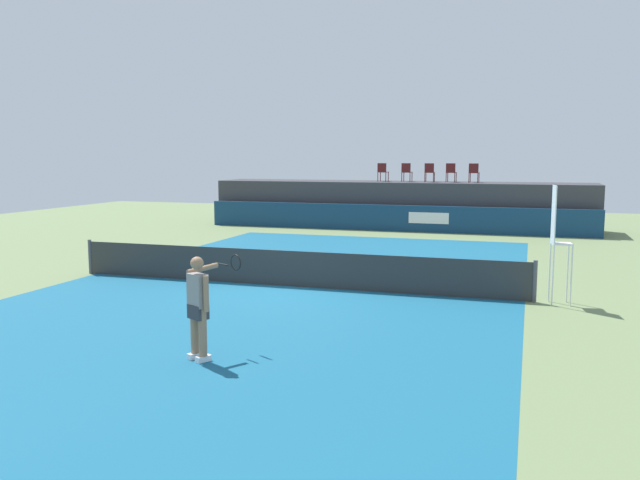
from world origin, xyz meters
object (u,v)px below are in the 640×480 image
object	(u,v)px
spectator_chair_right	(451,172)
umpire_chair	(557,236)
spectator_chair_far_right	(474,172)
net_post_near	(90,257)
tennis_ball	(388,262)
spectator_chair_center	(430,172)
net_post_far	(535,281)
spectator_chair_left	(407,171)
tennis_player	(199,304)
spectator_chair_far_left	(383,171)

from	to	relation	value
spectator_chair_right	umpire_chair	xyz separation A→B (m)	(4.25, -15.50, -1.11)
spectator_chair_far_right	net_post_near	bearing A→B (deg)	-122.38
umpire_chair	tennis_ball	bearing A→B (deg)	137.66
spectator_chair_far_right	spectator_chair_center	bearing A→B (deg)	178.64
umpire_chair	net_post_far	bearing A→B (deg)	177.88
spectator_chair_left	spectator_chair_far_right	xyz separation A→B (m)	(3.17, -0.08, 0.00)
umpire_chair	net_post_near	distance (m)	12.89
tennis_player	tennis_ball	distance (m)	10.88
spectator_chair_right	net_post_far	distance (m)	16.10
spectator_chair_center	tennis_player	bearing A→B (deg)	-91.59
spectator_chair_far_right	net_post_far	distance (m)	15.66
spectator_chair_far_left	tennis_player	xyz separation A→B (m)	(1.66, -21.62, -1.73)
tennis_player	tennis_ball	bearing A→B (deg)	85.05
spectator_chair_far_right	net_post_far	bearing A→B (deg)	-79.88
spectator_chair_far_left	spectator_chair_far_right	xyz separation A→B (m)	(4.33, -0.01, 0.00)
spectator_chair_center	tennis_player	world-z (taller)	spectator_chair_center
umpire_chair	net_post_far	world-z (taller)	umpire_chair
net_post_near	tennis_ball	xyz separation A→B (m)	(7.95, 4.45, -0.46)
spectator_chair_far_left	net_post_near	distance (m)	16.32
spectator_chair_far_right	tennis_player	bearing A→B (deg)	-97.03
spectator_chair_center	umpire_chair	world-z (taller)	spectator_chair_center
spectator_chair_right	tennis_player	bearing A→B (deg)	-94.16
spectator_chair_center	spectator_chair_far_right	xyz separation A→B (m)	(2.06, -0.05, 0.00)
spectator_chair_far_right	spectator_chair_far_left	bearing A→B (deg)	179.92
spectator_chair_far_right	net_post_far	world-z (taller)	spectator_chair_far_right
tennis_ball	spectator_chair_far_left	bearing A→B (deg)	103.50
spectator_chair_far_right	net_post_far	size ratio (longest dim) A/B	0.89
net_post_far	tennis_ball	world-z (taller)	net_post_far
spectator_chair_center	tennis_player	distance (m)	21.74
spectator_chair_far_left	spectator_chair_far_right	world-z (taller)	same
spectator_chair_left	tennis_player	bearing A→B (deg)	-88.67
net_post_far	net_post_near	bearing A→B (deg)	180.00
spectator_chair_far_left	spectator_chair_right	world-z (taller)	same
spectator_chair_far_left	net_post_near	world-z (taller)	spectator_chair_far_left
umpire_chair	spectator_chair_center	bearing A→B (deg)	108.86
umpire_chair	tennis_ball	xyz separation A→B (m)	(-4.90, 4.47, -1.55)
umpire_chair	tennis_player	bearing A→B (deg)	-132.66
spectator_chair_far_left	spectator_chair_right	xyz separation A→B (m)	(3.25, 0.22, 0.00)
tennis_ball	net_post_near	bearing A→B (deg)	-150.76
spectator_chair_center	spectator_chair_left	bearing A→B (deg)	178.22
spectator_chair_left	spectator_chair_right	size ratio (longest dim) A/B	1.00
umpire_chair	net_post_far	xyz separation A→B (m)	(-0.45, 0.02, -1.09)
spectator_chair_left	spectator_chair_far_right	size ratio (longest dim) A/B	1.00
net_post_near	tennis_ball	size ratio (longest dim) A/B	14.71
net_post_near	tennis_ball	distance (m)	9.12
spectator_chair_far_left	net_post_far	world-z (taller)	spectator_chair_far_left
spectator_chair_far_left	umpire_chair	bearing A→B (deg)	-63.87
umpire_chair	tennis_ball	size ratio (longest dim) A/B	40.59
umpire_chair	net_post_near	world-z (taller)	umpire_chair
spectator_chair_right	net_post_near	distance (m)	17.85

